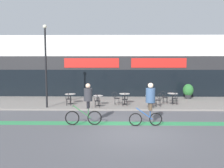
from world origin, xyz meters
TOP-DOWN VIEW (x-y plane):
  - ground_plane at (0.00, 0.00)m, footprint 120.00×120.00m
  - sidewalk_slab at (0.00, 7.25)m, footprint 40.00×5.50m
  - storefront_facade at (0.00, 11.96)m, footprint 40.00×4.06m
  - bike_lane_stripe at (0.00, 1.49)m, footprint 36.00×0.70m
  - bistro_table_0 at (-4.14, 6.35)m, footprint 0.76×0.76m
  - bistro_table_1 at (-2.05, 5.61)m, footprint 0.66×0.66m
  - bistro_table_2 at (-0.19, 6.19)m, footprint 0.76×0.76m
  - bistro_table_3 at (1.51, 5.44)m, footprint 0.60×0.60m
  - bistro_table_4 at (3.38, 6.66)m, footprint 0.76×0.76m
  - cafe_chair_0_near at (-4.13, 5.73)m, footprint 0.43×0.59m
  - cafe_chair_1_near at (-2.05, 4.98)m, footprint 0.43×0.59m
  - cafe_chair_2_near at (-0.19, 5.56)m, footprint 0.40×0.57m
  - cafe_chair_2_side at (-0.81, 6.19)m, footprint 0.58×0.40m
  - cafe_chair_3_near at (1.52, 4.82)m, footprint 0.44×0.59m
  - cafe_chair_3_side at (2.13, 5.45)m, footprint 0.59×0.43m
  - cafe_chair_4_near at (3.38, 6.04)m, footprint 0.42×0.59m
  - cafe_chair_4_side at (2.76, 6.67)m, footprint 0.59×0.44m
  - planter_pot at (5.26, 8.91)m, footprint 0.86×0.86m
  - lamp_post at (-5.44, 4.98)m, footprint 0.26×0.26m
  - cyclist_0 at (-2.26, 1.19)m, footprint 1.82×0.48m
  - cyclist_1 at (0.81, 1.10)m, footprint 1.64×0.53m

SIDE VIEW (x-z plane):
  - ground_plane at x=0.00m, z-range 0.00..0.00m
  - bike_lane_stripe at x=0.00m, z-range 0.00..0.01m
  - sidewalk_slab at x=0.00m, z-range 0.00..0.12m
  - bistro_table_1 at x=-2.05m, z-range 0.27..0.99m
  - cafe_chair_0_near at x=-4.13m, z-range 0.19..1.09m
  - cafe_chair_1_near at x=-2.05m, z-range 0.19..1.09m
  - cafe_chair_2_near at x=-0.19m, z-range 0.19..1.09m
  - cafe_chair_2_side at x=-0.81m, z-range 0.19..1.09m
  - cafe_chair_3_near at x=1.52m, z-range 0.19..1.09m
  - cafe_chair_3_side at x=2.13m, z-range 0.19..1.09m
  - cafe_chair_4_near at x=3.38m, z-range 0.19..1.09m
  - cafe_chair_4_side at x=2.76m, z-range 0.19..1.09m
  - bistro_table_0 at x=-4.14m, z-range 0.28..1.01m
  - bistro_table_3 at x=1.51m, z-range 0.27..1.03m
  - bistro_table_4 at x=3.38m, z-range 0.28..1.03m
  - bistro_table_2 at x=-0.19m, z-range 0.29..1.07m
  - planter_pot at x=5.26m, z-range 0.16..1.40m
  - cyclist_0 at x=-2.26m, z-range 0.12..2.19m
  - cyclist_1 at x=0.81m, z-range 0.20..2.31m
  - storefront_facade at x=0.00m, z-range -0.01..5.54m
  - lamp_post at x=-5.44m, z-range 0.53..5.97m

